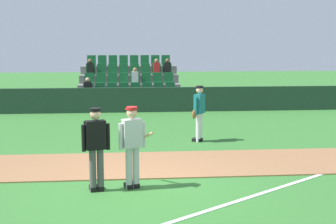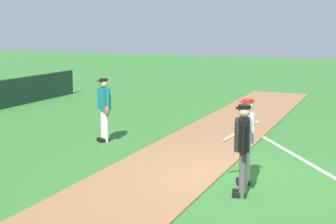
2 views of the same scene
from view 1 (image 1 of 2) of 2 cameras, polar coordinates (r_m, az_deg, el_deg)
name	(u,v)px [view 1 (image 1 of 2)]	position (r m, az deg, el deg)	size (l,w,h in m)	color
ground_plane	(134,186)	(10.16, -4.24, -9.10)	(80.00, 80.00, 0.00)	#33702D
infield_dirt_path	(133,165)	(11.81, -4.38, -6.50)	(28.00, 2.56, 0.03)	#936642
foul_line_chalk	(276,189)	(10.18, 13.18, -9.24)	(12.00, 0.10, 0.01)	white
dugout_fence	(130,100)	(20.66, -4.75, 1.50)	(20.00, 0.16, 1.11)	#1E3828
stadium_bleachers	(129,91)	(22.92, -4.80, 2.65)	(5.00, 3.80, 2.45)	slate
batter_grey_jersey	(132,144)	(9.76, -4.43, -3.96)	(0.75, 0.69, 1.76)	#B2B2B2
umpire_home_plate	(96,144)	(9.67, -8.91, -3.97)	(0.57, 0.37, 1.76)	#4C4C4C
runner_teal_jersey	(199,111)	(14.42, 3.85, 0.08)	(0.50, 0.57, 1.76)	white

